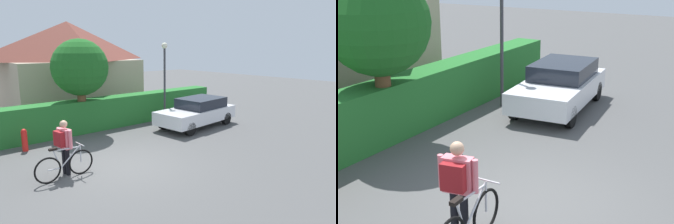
% 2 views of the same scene
% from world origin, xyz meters
% --- Properties ---
extents(ground_plane, '(60.00, 60.00, 0.00)m').
position_xyz_m(ground_plane, '(0.00, 0.00, 0.00)').
color(ground_plane, '#4D4D4D').
extents(hedge_row, '(16.36, 0.90, 1.39)m').
position_xyz_m(hedge_row, '(0.00, 4.43, 0.69)').
color(hedge_row, '#256D2B').
rests_on(hedge_row, ground).
extents(house_distant, '(6.88, 5.12, 4.97)m').
position_xyz_m(house_distant, '(2.12, 8.68, 2.54)').
color(house_distant, tan).
rests_on(house_distant, ground).
extents(parked_car_near, '(4.11, 2.14, 1.31)m').
position_xyz_m(parked_car_near, '(5.26, 1.88, 0.70)').
color(parked_car_near, silver).
rests_on(parked_car_near, ground).
extents(bicycle, '(1.70, 0.50, 0.96)m').
position_xyz_m(bicycle, '(-1.74, 0.14, 0.40)').
color(bicycle, black).
rests_on(bicycle, ground).
extents(person_rider, '(0.41, 0.64, 1.60)m').
position_xyz_m(person_rider, '(-1.62, 0.42, 0.97)').
color(person_rider, black).
rests_on(person_rider, ground).
extents(street_lamp, '(0.28, 0.28, 3.82)m').
position_xyz_m(street_lamp, '(4.58, 3.41, 2.51)').
color(street_lamp, '#38383D').
rests_on(street_lamp, ground).
extents(tree_kerbside, '(2.33, 2.33, 3.97)m').
position_xyz_m(tree_kerbside, '(0.72, 4.22, 2.76)').
color(tree_kerbside, brown).
rests_on(tree_kerbside, ground).
extents(fire_hydrant, '(0.20, 0.20, 0.81)m').
position_xyz_m(fire_hydrant, '(-1.90, 3.36, 0.41)').
color(fire_hydrant, red).
rests_on(fire_hydrant, ground).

